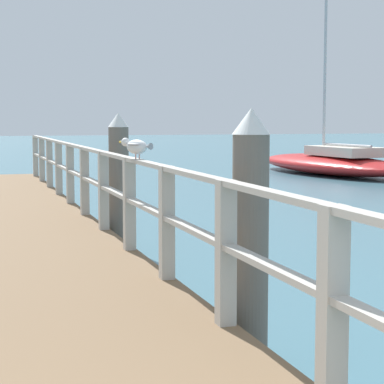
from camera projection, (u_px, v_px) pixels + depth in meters
pier_railing at (93, 177)px, 10.20m from camera, size 0.12×17.07×1.01m
dock_piling_near at (250, 234)px, 5.67m from camera, size 0.29×0.29×1.94m
dock_piling_far at (119, 181)px, 10.42m from camera, size 0.29×0.29×1.94m
seagull_foreground at (136, 146)px, 7.60m from camera, size 0.27×0.44×0.21m
boat_0 at (331, 162)px, 24.68m from camera, size 3.22×7.85×8.65m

